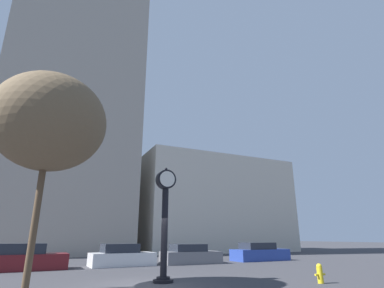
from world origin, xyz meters
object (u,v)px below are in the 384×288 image
Objects in this scene: car_grey at (190,255)px; bare_tree at (50,123)px; car_maroon at (23,259)px; car_blue at (260,253)px; fire_hydrant_near at (320,273)px; street_clock at (165,216)px; car_white at (122,257)px.

bare_tree is at bearing -140.84° from car_grey.
car_blue is at bearing -2.04° from car_maroon.
bare_tree reaches higher than fire_hydrant_near.
car_maroon is 1.12× the size of car_grey.
car_white is at bearing 89.70° from street_clock.
street_clock reaches higher than fire_hydrant_near.
car_maroon is at bearing -179.82° from car_white.
street_clock is at bearing 153.10° from fire_hydrant_near.
car_maroon is (-5.43, 7.57, -2.01)m from street_clock.
car_blue is at bearing 2.97° from car_grey.
car_white is (0.04, 7.87, -2.04)m from street_clock.
car_maroon is 10.13m from car_grey.
street_clock is 9.19m from car_grey.
street_clock is at bearing -0.61° from bare_tree.
car_blue is at bearing 36.13° from street_clock.
car_grey is at bearing -179.24° from car_blue.
bare_tree reaches higher than car_white.
car_maroon reaches higher than car_white.
street_clock is 1.04× the size of car_maroon.
street_clock is at bearing -120.80° from car_grey.
fire_hydrant_near is 0.09× the size of bare_tree.
bare_tree is at bearing 164.64° from fire_hydrant_near.
car_blue is at bearing -3.10° from car_white.
fire_hydrant_near is (10.98, -10.39, -0.22)m from car_maroon.
car_maroon is at bearing 125.64° from street_clock.
street_clock is 0.59× the size of bare_tree.
fire_hydrant_near is (-5.18, -10.65, -0.19)m from car_blue.
car_grey is at bearing -2.72° from car_maroon.
car_maroon is 9.31m from bare_tree.
street_clock is 6.41× the size of fire_hydrant_near.
street_clock reaches higher than car_maroon.
car_blue reaches higher than fire_hydrant_near.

